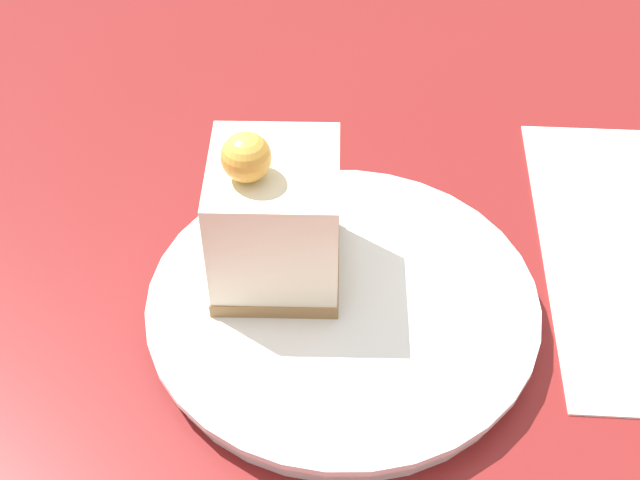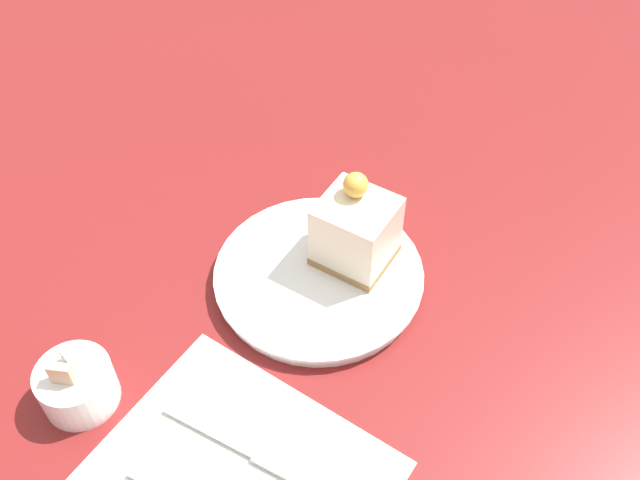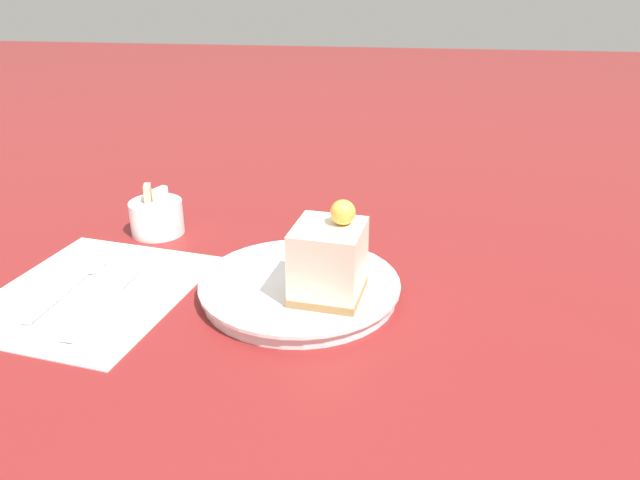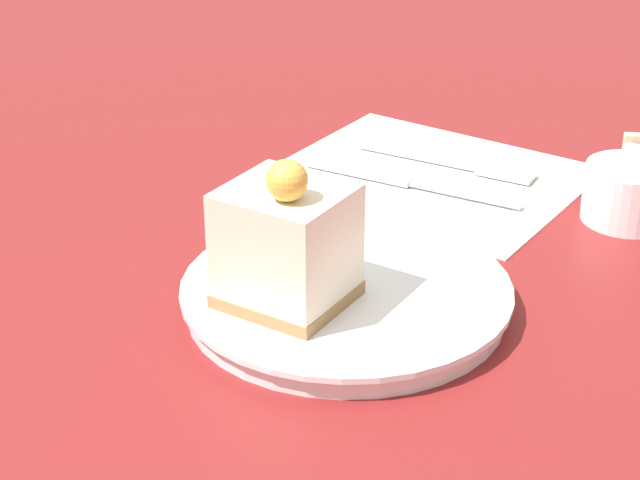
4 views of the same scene
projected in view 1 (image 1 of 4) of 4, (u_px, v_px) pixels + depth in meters
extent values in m
plane|color=maroon|center=(340.00, 304.00, 0.50)|extent=(4.00, 4.00, 0.00)
cylinder|color=white|center=(335.00, 309.00, 0.48)|extent=(0.20, 0.20, 0.02)
cylinder|color=white|center=(335.00, 301.00, 0.48)|extent=(0.21, 0.21, 0.00)
cube|color=#9E7547|center=(278.00, 263.00, 0.49)|extent=(0.08, 0.08, 0.01)
cube|color=#EFE5C6|center=(275.00, 214.00, 0.46)|extent=(0.07, 0.08, 0.07)
sphere|color=#EFB747|center=(246.00, 157.00, 0.43)|extent=(0.02, 0.02, 0.02)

